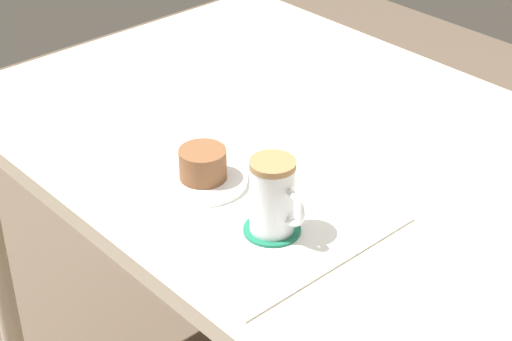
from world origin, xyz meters
name	(u,v)px	position (x,y,z in m)	size (l,w,h in m)	color
dining_table	(314,176)	(0.00, 0.00, 0.68)	(1.34, 0.90, 0.75)	beige
placemat	(238,204)	(0.06, -0.24, 0.75)	(0.44, 0.36, 0.00)	white
pastry_plate	(203,180)	(-0.03, -0.24, 0.76)	(0.15, 0.15, 0.01)	white
pastry	(203,164)	(-0.03, -0.24, 0.79)	(0.08, 0.08, 0.05)	brown
coffee_coaster	(272,230)	(0.15, -0.25, 0.75)	(0.09, 0.09, 0.01)	#196B4C
coffee_mug	(273,196)	(0.15, -0.25, 0.82)	(0.10, 0.07, 0.12)	white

